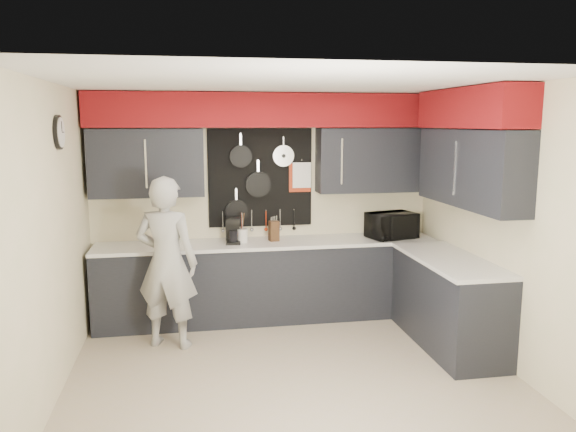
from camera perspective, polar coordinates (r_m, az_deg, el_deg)
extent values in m
plane|color=tan|center=(5.37, 0.31, -15.46)|extent=(4.00, 4.00, 0.00)
cube|color=beige|center=(6.66, -2.39, 1.14)|extent=(4.00, 0.01, 2.60)
cube|color=black|center=(6.41, -14.14, 5.26)|extent=(1.24, 0.32, 0.75)
cube|color=black|center=(6.75, 8.65, 5.63)|extent=(1.34, 0.32, 0.75)
cube|color=maroon|center=(6.42, -2.24, 10.67)|extent=(3.94, 0.36, 0.38)
cube|color=black|center=(6.61, -2.83, 3.91)|extent=(1.22, 0.03, 1.15)
cylinder|color=black|center=(6.52, -4.82, 6.06)|extent=(0.26, 0.04, 0.26)
cylinder|color=black|center=(6.57, -3.04, 3.22)|extent=(0.30, 0.04, 0.30)
cylinder|color=black|center=(6.59, -5.26, 0.48)|extent=(0.27, 0.04, 0.27)
cylinder|color=silver|center=(6.59, -0.47, 6.13)|extent=(0.25, 0.02, 0.25)
cube|color=#9D270C|center=(6.66, 1.22, 3.92)|extent=(0.26, 0.01, 0.34)
cube|color=white|center=(6.65, 1.41, 4.17)|extent=(0.22, 0.01, 0.30)
cylinder|color=silver|center=(6.61, -6.64, -0.48)|extent=(0.01, 0.01, 0.20)
cylinder|color=silver|center=(6.62, -5.17, -0.43)|extent=(0.01, 0.01, 0.20)
cylinder|color=silver|center=(6.64, -3.71, -0.39)|extent=(0.01, 0.01, 0.20)
cylinder|color=silver|center=(6.66, -2.25, -0.35)|extent=(0.01, 0.01, 0.20)
cylinder|color=silver|center=(6.68, -0.81, -0.30)|extent=(0.01, 0.01, 0.20)
cylinder|color=silver|center=(6.71, 0.62, -0.26)|extent=(0.01, 0.01, 0.20)
cube|color=beige|center=(5.67, 20.58, -0.93)|extent=(0.01, 3.50, 2.60)
cube|color=black|center=(5.79, 18.04, 4.66)|extent=(0.32, 1.70, 0.75)
cube|color=maroon|center=(5.76, 18.16, 10.36)|extent=(0.36, 1.70, 0.38)
cube|color=beige|center=(5.01, -22.75, -2.36)|extent=(0.01, 3.50, 2.60)
cylinder|color=black|center=(5.31, -22.27, 7.87)|extent=(0.04, 0.30, 0.30)
cylinder|color=white|center=(5.30, -22.03, 7.88)|extent=(0.01, 0.26, 0.26)
cube|color=black|center=(6.56, -1.99, -6.68)|extent=(3.90, 0.60, 0.88)
cube|color=silver|center=(6.43, -1.99, -2.78)|extent=(3.90, 0.63, 0.04)
cube|color=black|center=(6.03, 15.96, -8.51)|extent=(0.60, 1.60, 0.88)
cube|color=silver|center=(5.90, 16.03, -4.26)|extent=(0.63, 1.60, 0.04)
cube|color=black|center=(6.44, -1.64, -10.66)|extent=(3.90, 0.06, 0.10)
imported|color=black|center=(6.71, 10.48, -0.95)|extent=(0.62, 0.49, 0.30)
cube|color=#321C0F|center=(6.44, -1.44, -1.53)|extent=(0.12, 0.12, 0.23)
cylinder|color=silver|center=(6.39, -4.66, -2.00)|extent=(0.12, 0.12, 0.15)
cube|color=black|center=(6.35, -5.57, -2.68)|extent=(0.17, 0.21, 0.03)
cube|color=black|center=(6.39, -5.64, -1.35)|extent=(0.16, 0.07, 0.26)
cube|color=black|center=(6.30, -5.61, -0.44)|extent=(0.17, 0.21, 0.05)
cylinder|color=black|center=(6.32, -5.57, -2.05)|extent=(0.10, 0.10, 0.12)
imported|color=#A6A6A3|center=(5.78, -12.22, -4.66)|extent=(0.75, 0.62, 1.75)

